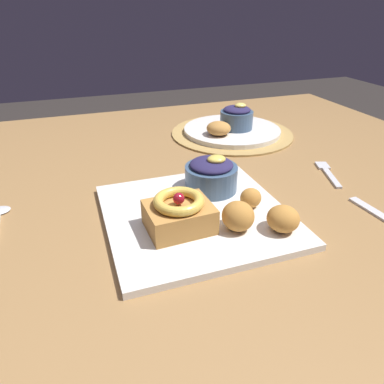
# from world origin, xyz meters

# --- Properties ---
(dining_table) EXTENTS (1.49, 1.16, 0.73)m
(dining_table) POSITION_xyz_m (0.00, 0.00, 0.65)
(dining_table) COLOR olive
(dining_table) RESTS_ON ground_plane
(woven_placemat) EXTENTS (0.33, 0.33, 0.00)m
(woven_placemat) POSITION_xyz_m (0.25, 0.24, 0.73)
(woven_placemat) COLOR #AD894C
(woven_placemat) RESTS_ON dining_table
(front_plate) EXTENTS (0.30, 0.30, 0.01)m
(front_plate) POSITION_xyz_m (0.01, -0.13, 0.74)
(front_plate) COLOR white
(front_plate) RESTS_ON dining_table
(cake_slice) EXTENTS (0.10, 0.09, 0.06)m
(cake_slice) POSITION_xyz_m (-0.03, -0.17, 0.77)
(cake_slice) COLOR #B77F3D
(cake_slice) RESTS_ON front_plate
(berry_ramekin) EXTENTS (0.10, 0.10, 0.07)m
(berry_ramekin) POSITION_xyz_m (0.06, -0.07, 0.77)
(berry_ramekin) COLOR #3D5675
(berry_ramekin) RESTS_ON front_plate
(fritter_front) EXTENTS (0.04, 0.03, 0.03)m
(fritter_front) POSITION_xyz_m (0.10, -0.15, 0.76)
(fritter_front) COLOR #BC7F38
(fritter_front) RESTS_ON front_plate
(fritter_middle) EXTENTS (0.05, 0.05, 0.05)m
(fritter_middle) POSITION_xyz_m (0.05, -0.20, 0.77)
(fritter_middle) COLOR #BC7F38
(fritter_middle) RESTS_ON front_plate
(fritter_back) EXTENTS (0.05, 0.05, 0.04)m
(fritter_back) POSITION_xyz_m (0.12, -0.23, 0.76)
(fritter_back) COLOR #BC7F38
(fritter_back) RESTS_ON front_plate
(back_plate) EXTENTS (0.27, 0.27, 0.01)m
(back_plate) POSITION_xyz_m (0.25, 0.24, 0.74)
(back_plate) COLOR white
(back_plate) RESTS_ON woven_placemat
(back_ramekin) EXTENTS (0.09, 0.09, 0.07)m
(back_ramekin) POSITION_xyz_m (0.26, 0.24, 0.78)
(back_ramekin) COLOR #3D5675
(back_ramekin) RESTS_ON back_plate
(back_pastry) EXTENTS (0.06, 0.06, 0.03)m
(back_pastry) POSITION_xyz_m (0.19, 0.20, 0.76)
(back_pastry) COLOR #B77F3D
(back_pastry) RESTS_ON back_plate
(fork) EXTENTS (0.06, 0.12, 0.00)m
(fork) POSITION_xyz_m (0.34, -0.06, 0.73)
(fork) COLOR silver
(fork) RESTS_ON dining_table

